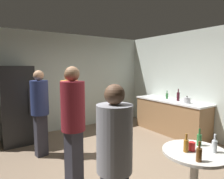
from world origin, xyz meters
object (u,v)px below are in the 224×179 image
wine_bottle_on_counter (178,96)px  beer_bottle_amber (186,145)px  person_in_gray_shirt (114,156)px  foreground_table (195,159)px  person_in_orange_shirt (70,106)px  kettle (187,100)px  beer_bottle_on_counter (167,96)px  beer_bottle_clear (214,146)px  beer_bottle_green (199,139)px  person_in_maroon_shirt (73,118)px  beer_bottle_brown (199,154)px  refrigerator (17,105)px  plastic_cup_red (192,146)px  person_in_navy_shirt (40,106)px

wine_bottle_on_counter → beer_bottle_amber: 2.92m
person_in_gray_shirt → foreground_table: bearing=-13.2°
person_in_orange_shirt → kettle: bearing=80.9°
beer_bottle_on_counter → beer_bottle_clear: size_ratio=1.00×
person_in_gray_shirt → beer_bottle_green: bearing=-9.4°
beer_bottle_amber → person_in_maroon_shirt: bearing=130.9°
kettle → beer_bottle_brown: bearing=-141.6°
foreground_table → beer_bottle_brown: beer_bottle_brown is taller
beer_bottle_on_counter → refrigerator: bearing=160.2°
wine_bottle_on_counter → beer_bottle_brown: bearing=-137.9°
foreground_table → person_in_maroon_shirt: bearing=133.0°
person_in_orange_shirt → person_in_maroon_shirt: size_ratio=0.96×
beer_bottle_green → plastic_cup_red: beer_bottle_green is taller
beer_bottle_amber → person_in_gray_shirt: 1.07m
kettle → person_in_orange_shirt: person_in_orange_shirt is taller
kettle → beer_bottle_clear: size_ratio=1.06×
beer_bottle_amber → beer_bottle_clear: (0.27, -0.20, 0.00)m
person_in_orange_shirt → beer_bottle_clear: bearing=25.2°
beer_bottle_amber → person_in_orange_shirt: person_in_orange_shirt is taller
person_in_maroon_shirt → beer_bottle_on_counter: bearing=90.3°
beer_bottle_brown → plastic_cup_red: beer_bottle_brown is taller
beer_bottle_amber → beer_bottle_clear: 0.34m
beer_bottle_on_counter → person_in_orange_shirt: (-2.85, -0.03, 0.02)m
beer_bottle_brown → beer_bottle_clear: bearing=5.3°
refrigerator → wine_bottle_on_counter: refrigerator is taller
beer_bottle_clear → beer_bottle_brown: bearing=-174.7°
kettle → person_in_orange_shirt: bearing=165.8°
refrigerator → beer_bottle_green: (1.69, -3.52, -0.08)m
person_in_orange_shirt → plastic_cup_red: bearing=22.5°
wine_bottle_on_counter → foreground_table: (-2.11, -1.92, -0.39)m
kettle → beer_bottle_on_counter: bearing=80.7°
kettle → beer_bottle_amber: kettle is taller
beer_bottle_green → person_in_gray_shirt: bearing=-179.6°
person_in_gray_shirt → person_in_maroon_shirt: person_in_maroon_shirt is taller
wine_bottle_on_counter → person_in_gray_shirt: (-3.29, -1.85, -0.07)m
foreground_table → plastic_cup_red: 0.17m
beer_bottle_clear → person_in_gray_shirt: person_in_gray_shirt is taller
foreground_table → beer_bottle_clear: beer_bottle_clear is taller
person_in_gray_shirt → person_in_orange_shirt: person_in_orange_shirt is taller
foreground_table → beer_bottle_amber: (-0.12, 0.05, 0.19)m
kettle → beer_bottle_amber: size_ratio=1.06×
beer_bottle_green → beer_bottle_clear: bearing=-100.8°
kettle → person_in_maroon_shirt: (-3.12, -0.38, 0.08)m
refrigerator → beer_bottle_amber: 3.80m
beer_bottle_brown → person_in_orange_shirt: 2.51m
kettle → foreground_table: (-2.00, -1.57, -0.34)m
refrigerator → person_in_orange_shirt: refrigerator is taller
kettle → person_in_navy_shirt: 3.38m
person_in_maroon_shirt → person_in_orange_shirt: bearing=141.7°
person_in_navy_shirt → person_in_maroon_shirt: bearing=-4.0°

